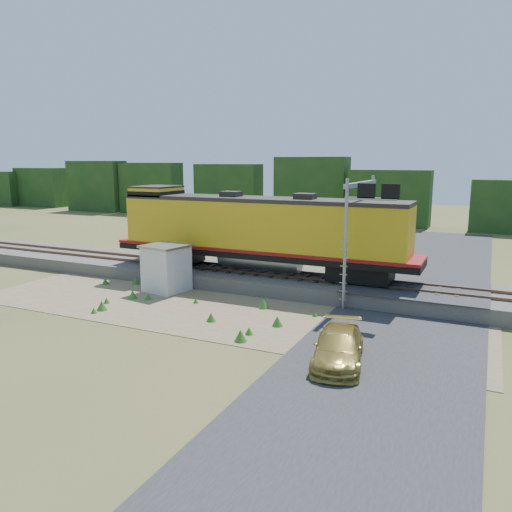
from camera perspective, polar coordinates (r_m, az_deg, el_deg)
The scene contains 11 objects.
ground at distance 23.80m, azimuth -1.34°, elevation -7.07°, with size 140.00×140.00×0.00m, color #475123.
ballast at distance 28.98m, azimuth 3.98°, elevation -3.01°, with size 70.00×5.00×0.80m, color slate.
rails at distance 28.87m, azimuth 3.99°, elevation -2.09°, with size 70.00×1.54×0.16m.
dirt_shoulder at distance 25.13m, azimuth -4.93°, elevation -6.10°, with size 26.00×8.00×0.03m, color #8C7754.
road at distance 22.41m, azimuth 15.96°, elevation -8.40°, with size 7.00×66.00×0.86m.
tree_line_north at distance 59.28m, azimuth 15.42°, elevation 6.30°, with size 130.00×3.00×6.50m.
weed_clumps at distance 25.57m, azimuth -8.31°, elevation -5.91°, with size 15.00×6.20×0.56m, color #347120, non-canonical shape.
locomotive at distance 29.31m, azimuth -0.08°, elevation 3.00°, with size 18.59×2.83×4.80m.
shed at distance 28.69m, azimuth -10.20°, elevation -1.34°, with size 2.58×2.58×2.68m.
signal_gantry at distance 26.39m, azimuth 12.19°, elevation 5.34°, with size 2.57×6.20×6.49m.
car at distance 18.69m, azimuth 9.41°, elevation -10.29°, with size 1.73×4.26×1.24m, color #AA903F.
Camera 1 is at (10.16, -20.25, 7.29)m, focal length 35.00 mm.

